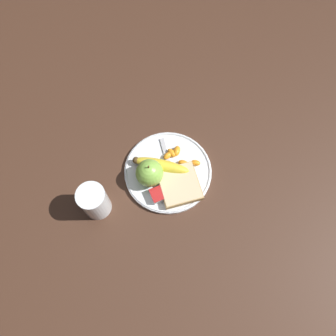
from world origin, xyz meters
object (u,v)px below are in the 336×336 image
juice_glass (95,202)px  bread_slice (179,185)px  banana (161,166)px  apple (149,173)px  jam_packet (157,195)px  plate (168,171)px  fork (170,169)px

juice_glass → bread_slice: size_ratio=0.86×
juice_glass → banana: 0.20m
juice_glass → apple: juice_glass is taller
bread_slice → jam_packet: 0.07m
apple → jam_packet: 0.06m
juice_glass → bread_slice: juice_glass is taller
plate → fork: 0.01m
plate → banana: bearing=-135.6°
apple → bread_slice: 0.09m
banana → fork: (0.01, 0.02, -0.02)m
fork → jam_packet: size_ratio=4.15×
juice_glass → fork: bearing=94.7°
juice_glass → fork: juice_glass is taller
apple → jam_packet: size_ratio=2.09×
jam_packet → fork: bearing=132.4°
banana → jam_packet: (0.07, -0.04, -0.01)m
apple → fork: bearing=90.6°
banana → bread_slice: (0.07, 0.02, -0.01)m
juice_glass → fork: 0.22m
banana → jam_packet: bearing=-29.7°
plate → banana: 0.03m
apple → banana: 0.05m
bread_slice → apple: bearing=-130.8°
plate → jam_packet: bearing=-44.7°
plate → apple: size_ratio=2.91×
plate → jam_packet: jam_packet is taller
plate → juice_glass: juice_glass is taller
jam_packet → juice_glass: bearing=-104.3°
juice_glass → bread_slice: 0.22m
bread_slice → plate: bearing=-169.9°
apple → jam_packet: apple is taller
banana → fork: banana is taller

